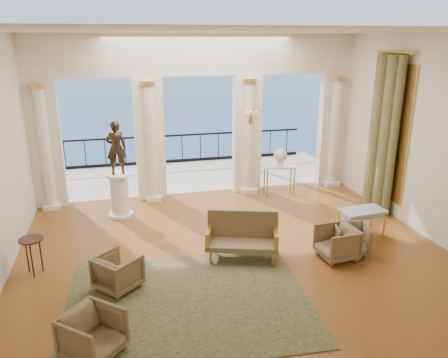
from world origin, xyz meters
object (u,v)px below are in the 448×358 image
object	(u,v)px
console_table	(280,171)
statue	(116,148)
armchair_a	(93,332)
game_table	(362,213)
pedestal	(120,196)
side_table	(31,244)
armchair_c	(337,241)
armchair_b	(351,237)
armchair_d	(118,270)
settee	(242,236)

from	to	relation	value
console_table	statue	bearing A→B (deg)	-160.30
armchair_a	game_table	world-z (taller)	armchair_a
pedestal	side_table	distance (m)	3.06
armchair_c	console_table	distance (m)	3.92
side_table	armchair_c	bearing A→B (deg)	-7.79
armchair_b	pedestal	distance (m)	5.71
armchair_d	side_table	size ratio (longest dim) A/B	0.97
armchair_a	statue	xyz separation A→B (m)	(0.48, 5.21, 1.42)
statue	side_table	xyz separation A→B (m)	(-1.69, -2.55, -1.17)
armchair_d	statue	xyz separation A→B (m)	(0.11, 3.47, 1.44)
settee	game_table	distance (m)	2.90
armchair_b	pedestal	size ratio (longest dim) A/B	0.62
pedestal	side_table	xyz separation A→B (m)	(-1.69, -2.55, 0.09)
armchair_d	pedestal	bearing A→B (deg)	-43.61
pedestal	console_table	bearing A→B (deg)	6.59
armchair_c	side_table	world-z (taller)	armchair_c
statue	settee	bearing A→B (deg)	129.21
armchair_c	side_table	xyz separation A→B (m)	(-6.00, 0.82, 0.26)
armchair_a	armchair_b	world-z (taller)	armchair_a
console_table	armchair_a	bearing A→B (deg)	-117.94
settee	console_table	distance (m)	3.98
console_table	armchair_b	bearing A→B (deg)	-73.83
armchair_a	settee	bearing A→B (deg)	-9.63
armchair_b	settee	world-z (taller)	settee
pedestal	side_table	bearing A→B (deg)	-123.45
armchair_b	console_table	distance (m)	3.76
game_table	console_table	world-z (taller)	console_table
armchair_b	armchair_d	size ratio (longest dim) A/B	0.98
game_table	statue	distance (m)	6.04
settee	side_table	distance (m)	4.12
armchair_c	console_table	world-z (taller)	console_table
armchair_c	armchair_d	xyz separation A→B (m)	(-4.42, -0.10, -0.01)
statue	armchair_c	bearing A→B (deg)	140.91
statue	game_table	bearing A→B (deg)	152.65
statue	side_table	size ratio (longest dim) A/B	1.81
settee	console_table	world-z (taller)	settee
console_table	armchair_c	bearing A→B (deg)	-79.81
game_table	side_table	bearing A→B (deg)	174.44
armchair_a	side_table	bearing A→B (deg)	65.68
armchair_c	armchair_d	world-z (taller)	armchair_c
armchair_d	settee	bearing A→B (deg)	-118.14
settee	statue	xyz separation A→B (m)	(-2.42, 2.86, 1.32)
armchair_b	console_table	xyz separation A→B (m)	(-0.20, 3.74, 0.38)
armchair_a	console_table	bearing A→B (deg)	0.25
armchair_a	console_table	distance (m)	7.61
settee	pedestal	distance (m)	3.75
statue	console_table	xyz separation A→B (m)	(4.51, 0.52, -1.08)
pedestal	console_table	size ratio (longest dim) A/B	1.15
armchair_c	side_table	size ratio (longest dim) A/B	1.01
armchair_b	statue	bearing A→B (deg)	160.36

